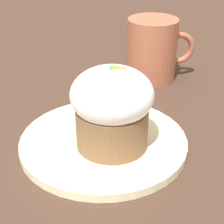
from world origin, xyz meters
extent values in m
plane|color=#3D281E|center=(0.00, 0.00, 0.00)|extent=(4.00, 4.00, 0.00)
cylinder|color=beige|center=(0.00, 0.00, 0.01)|extent=(0.21, 0.21, 0.01)
cylinder|color=brown|center=(0.01, -0.01, 0.04)|extent=(0.09, 0.09, 0.05)
ellipsoid|color=white|center=(0.01, -0.01, 0.08)|extent=(0.10, 0.10, 0.07)
cone|color=orange|center=(0.02, -0.01, 0.11)|extent=(0.02, 0.01, 0.01)
sphere|color=green|center=(0.01, -0.01, 0.11)|extent=(0.01, 0.01, 0.01)
cube|color=silver|center=(-0.03, 0.05, 0.01)|extent=(0.05, 0.06, 0.00)
ellipsoid|color=silver|center=(0.00, 0.01, 0.01)|extent=(0.05, 0.05, 0.01)
cylinder|color=#9E563D|center=(0.11, 0.20, 0.05)|extent=(0.09, 0.09, 0.11)
torus|color=#9E563D|center=(0.16, 0.20, 0.05)|extent=(0.06, 0.01, 0.06)
camera|label=1|loc=(-0.05, -0.40, 0.27)|focal=60.00mm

